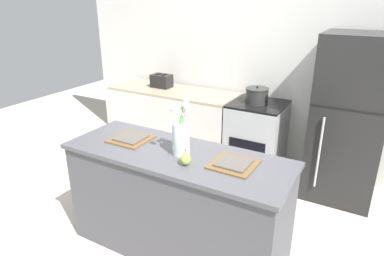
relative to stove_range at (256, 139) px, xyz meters
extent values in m
plane|color=beige|center=(-0.10, -1.60, -0.44)|extent=(10.00, 10.00, 0.00)
cube|color=silver|center=(-0.10, 0.40, 0.91)|extent=(5.20, 0.08, 2.70)
cube|color=#4C4C51|center=(-0.10, -1.60, -0.01)|extent=(1.76, 0.62, 0.87)
cube|color=#4C4C51|center=(-0.10, -1.60, 0.44)|extent=(1.80, 0.66, 0.03)
cube|color=silver|center=(-1.16, 0.00, -0.01)|extent=(1.68, 0.60, 0.86)
cube|color=tan|center=(-1.16, 0.00, 0.43)|extent=(1.68, 0.60, 0.03)
cube|color=#B2B5B7|center=(0.00, 0.00, -0.01)|extent=(0.60, 0.60, 0.87)
cube|color=black|center=(0.00, 0.00, 0.43)|extent=(0.60, 0.60, 0.02)
cube|color=black|center=(0.00, -0.30, -0.04)|extent=(0.42, 0.01, 0.28)
cube|color=black|center=(0.95, 0.00, 0.41)|extent=(0.68, 0.64, 1.71)
cube|color=black|center=(0.95, -0.32, 0.62)|extent=(0.67, 0.01, 0.01)
cylinder|color=#B2B5B7|center=(0.76, -0.34, 0.14)|extent=(0.02, 0.02, 0.74)
cylinder|color=silver|center=(-0.05, -1.60, 0.58)|extent=(0.13, 0.13, 0.25)
cylinder|color=#569E4C|center=(-0.03, -1.60, 0.68)|extent=(0.05, 0.01, 0.32)
ellipsoid|color=white|center=(-0.01, -1.59, 0.86)|extent=(0.05, 0.05, 0.07)
cylinder|color=#569E4C|center=(-0.04, -1.57, 0.64)|extent=(0.02, 0.04, 0.24)
ellipsoid|color=white|center=(-0.04, -1.55, 0.78)|extent=(0.04, 0.04, 0.06)
cylinder|color=#569E4C|center=(-0.06, -1.58, 0.66)|extent=(0.03, 0.04, 0.28)
ellipsoid|color=white|center=(-0.07, -1.57, 0.82)|extent=(0.04, 0.04, 0.07)
cylinder|color=#569E4C|center=(-0.07, -1.60, 0.65)|extent=(0.06, 0.01, 0.26)
ellipsoid|color=white|center=(-0.10, -1.60, 0.80)|extent=(0.04, 0.04, 0.05)
cylinder|color=#569E4C|center=(-0.06, -1.63, 0.68)|extent=(0.04, 0.11, 0.30)
ellipsoid|color=white|center=(-0.07, -1.68, 0.85)|extent=(0.05, 0.05, 0.07)
cylinder|color=#569E4C|center=(-0.04, -1.62, 0.66)|extent=(0.02, 0.04, 0.27)
ellipsoid|color=white|center=(-0.04, -1.64, 0.81)|extent=(0.04, 0.04, 0.05)
ellipsoid|color=#9EBC47|center=(0.07, -1.73, 0.50)|extent=(0.08, 0.08, 0.09)
cone|color=#9EBC47|center=(0.07, -1.73, 0.55)|extent=(0.04, 0.04, 0.03)
cylinder|color=brown|center=(0.07, -1.73, 0.57)|extent=(0.01, 0.01, 0.02)
cube|color=brown|center=(-0.56, -1.57, 0.46)|extent=(0.31, 0.31, 0.01)
cube|color=#514C47|center=(-0.56, -1.57, 0.48)|extent=(0.23, 0.23, 0.01)
cube|color=brown|center=(0.36, -1.57, 0.46)|extent=(0.31, 0.31, 0.01)
cube|color=#514C47|center=(0.36, -1.57, 0.48)|extent=(0.23, 0.23, 0.01)
cube|color=black|center=(-1.36, 0.05, 0.53)|extent=(0.26, 0.18, 0.17)
cube|color=black|center=(-1.41, 0.05, 0.61)|extent=(0.05, 0.11, 0.01)
cube|color=black|center=(-1.32, 0.05, 0.61)|extent=(0.05, 0.11, 0.01)
cube|color=black|center=(-1.50, 0.05, 0.56)|extent=(0.02, 0.02, 0.02)
cylinder|color=#2D2D2D|center=(-0.03, -0.01, 0.52)|extent=(0.25, 0.25, 0.16)
cylinder|color=#2D2D2D|center=(-0.03, -0.01, 0.61)|extent=(0.26, 0.26, 0.01)
sphere|color=black|center=(-0.03, -0.01, 0.63)|extent=(0.02, 0.02, 0.02)
camera|label=1|loc=(1.18, -3.60, 1.58)|focal=32.00mm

